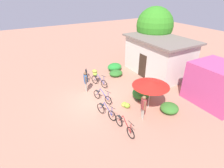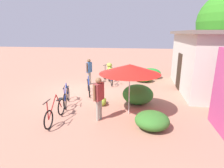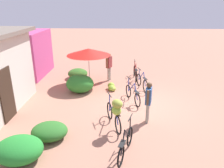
{
  "view_description": "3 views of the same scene",
  "coord_description": "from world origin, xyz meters",
  "px_view_note": "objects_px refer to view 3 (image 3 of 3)",
  "views": [
    {
      "loc": [
        9.32,
        -4.08,
        6.83
      ],
      "look_at": [
        0.28,
        1.09,
        1.15
      ],
      "focal_mm": 28.03,
      "sensor_mm": 36.0,
      "label": 1
    },
    {
      "loc": [
        9.03,
        3.0,
        3.07
      ],
      "look_at": [
        0.7,
        1.65,
        0.71
      ],
      "focal_mm": 29.13,
      "sensor_mm": 36.0,
      "label": 2
    },
    {
      "loc": [
        -8.78,
        0.9,
        4.21
      ],
      "look_at": [
        0.12,
        1.27,
        0.88
      ],
      "focal_mm": 35.0,
      "sensor_mm": 36.0,
      "label": 3
    }
  ],
  "objects_px": {
    "bicycle_leftmost": "(126,144)",
    "person_vendor": "(109,64)",
    "bicycle_center_loaded": "(133,95)",
    "bicycle_by_shop": "(142,82)",
    "banana_pile_on_ground": "(112,87)",
    "bicycle_near_pile": "(115,111)",
    "market_umbrella": "(88,52)",
    "person_bystander": "(148,98)",
    "bicycle_rightmost": "(135,73)",
    "shop_pink": "(22,54)"
  },
  "relations": [
    {
      "from": "shop_pink",
      "to": "person_vendor",
      "type": "bearing_deg",
      "value": -99.75
    },
    {
      "from": "bicycle_near_pile",
      "to": "person_vendor",
      "type": "distance_m",
      "value": 5.25
    },
    {
      "from": "shop_pink",
      "to": "bicycle_rightmost",
      "type": "distance_m",
      "value": 6.97
    },
    {
      "from": "shop_pink",
      "to": "market_umbrella",
      "type": "xyz_separation_m",
      "value": [
        -1.6,
        -4.33,
        0.48
      ]
    },
    {
      "from": "bicycle_leftmost",
      "to": "person_vendor",
      "type": "height_order",
      "value": "person_vendor"
    },
    {
      "from": "bicycle_leftmost",
      "to": "person_vendor",
      "type": "xyz_separation_m",
      "value": [
        6.53,
        0.84,
        0.63
      ]
    },
    {
      "from": "bicycle_rightmost",
      "to": "banana_pile_on_ground",
      "type": "xyz_separation_m",
      "value": [
        -1.84,
        1.3,
        -0.21
      ]
    },
    {
      "from": "banana_pile_on_ground",
      "to": "person_vendor",
      "type": "relative_size",
      "value": 0.46
    },
    {
      "from": "person_vendor",
      "to": "person_bystander",
      "type": "xyz_separation_m",
      "value": [
        -4.61,
        -1.68,
        -0.01
      ]
    },
    {
      "from": "bicycle_rightmost",
      "to": "bicycle_by_shop",
      "type": "bearing_deg",
      "value": -171.01
    },
    {
      "from": "bicycle_center_loaded",
      "to": "person_bystander",
      "type": "relative_size",
      "value": 1.02
    },
    {
      "from": "person_vendor",
      "to": "person_bystander",
      "type": "bearing_deg",
      "value": -159.94
    },
    {
      "from": "bicycle_near_pile",
      "to": "bicycle_center_loaded",
      "type": "relative_size",
      "value": 1.03
    },
    {
      "from": "market_umbrella",
      "to": "bicycle_by_shop",
      "type": "xyz_separation_m",
      "value": [
        -0.56,
        -2.8,
        -1.44
      ]
    },
    {
      "from": "shop_pink",
      "to": "person_bystander",
      "type": "bearing_deg",
      "value": -128.13
    },
    {
      "from": "bicycle_leftmost",
      "to": "bicycle_rightmost",
      "type": "bearing_deg",
      "value": -5.61
    },
    {
      "from": "market_umbrella",
      "to": "banana_pile_on_ground",
      "type": "bearing_deg",
      "value": -122.77
    },
    {
      "from": "bicycle_leftmost",
      "to": "bicycle_center_loaded",
      "type": "distance_m",
      "value": 3.72
    },
    {
      "from": "market_umbrella",
      "to": "bicycle_rightmost",
      "type": "distance_m",
      "value": 3.11
    },
    {
      "from": "bicycle_center_loaded",
      "to": "person_bystander",
      "type": "distance_m",
      "value": 1.93
    },
    {
      "from": "banana_pile_on_ground",
      "to": "person_bystander",
      "type": "xyz_separation_m",
      "value": [
        -3.13,
        -1.47,
        0.81
      ]
    },
    {
      "from": "bicycle_leftmost",
      "to": "banana_pile_on_ground",
      "type": "xyz_separation_m",
      "value": [
        5.05,
        0.62,
        -0.19
      ]
    },
    {
      "from": "bicycle_near_pile",
      "to": "bicycle_by_shop",
      "type": "height_order",
      "value": "bicycle_near_pile"
    },
    {
      "from": "bicycle_near_pile",
      "to": "person_bystander",
      "type": "height_order",
      "value": "person_bystander"
    },
    {
      "from": "bicycle_rightmost",
      "to": "bicycle_center_loaded",
      "type": "bearing_deg",
      "value": 174.62
    },
    {
      "from": "bicycle_rightmost",
      "to": "person_vendor",
      "type": "distance_m",
      "value": 1.68
    },
    {
      "from": "bicycle_near_pile",
      "to": "banana_pile_on_ground",
      "type": "bearing_deg",
      "value": 4.4
    },
    {
      "from": "person_bystander",
      "to": "bicycle_center_loaded",
      "type": "bearing_deg",
      "value": 14.78
    },
    {
      "from": "bicycle_rightmost",
      "to": "banana_pile_on_ground",
      "type": "height_order",
      "value": "bicycle_rightmost"
    },
    {
      "from": "market_umbrella",
      "to": "person_vendor",
      "type": "bearing_deg",
      "value": -56.85
    },
    {
      "from": "bicycle_by_shop",
      "to": "bicycle_center_loaded",
      "type": "bearing_deg",
      "value": 160.86
    },
    {
      "from": "shop_pink",
      "to": "bicycle_by_shop",
      "type": "height_order",
      "value": "shop_pink"
    },
    {
      "from": "bicycle_rightmost",
      "to": "person_vendor",
      "type": "height_order",
      "value": "person_vendor"
    },
    {
      "from": "bicycle_center_loaded",
      "to": "market_umbrella",
      "type": "bearing_deg",
      "value": 46.16
    },
    {
      "from": "shop_pink",
      "to": "bicycle_by_shop",
      "type": "bearing_deg",
      "value": -106.85
    },
    {
      "from": "bicycle_center_loaded",
      "to": "bicycle_by_shop",
      "type": "height_order",
      "value": "bicycle_center_loaded"
    },
    {
      "from": "market_umbrella",
      "to": "bicycle_near_pile",
      "type": "relative_size",
      "value": 1.37
    },
    {
      "from": "shop_pink",
      "to": "bicycle_rightmost",
      "type": "bearing_deg",
      "value": -94.64
    },
    {
      "from": "bicycle_center_loaded",
      "to": "bicycle_by_shop",
      "type": "distance_m",
      "value": 1.69
    },
    {
      "from": "bicycle_near_pile",
      "to": "person_bystander",
      "type": "relative_size",
      "value": 1.06
    },
    {
      "from": "bicycle_rightmost",
      "to": "shop_pink",
      "type": "bearing_deg",
      "value": 85.36
    },
    {
      "from": "bicycle_near_pile",
      "to": "person_bystander",
      "type": "bearing_deg",
      "value": -62.32
    },
    {
      "from": "bicycle_by_shop",
      "to": "bicycle_rightmost",
      "type": "relative_size",
      "value": 0.92
    },
    {
      "from": "bicycle_leftmost",
      "to": "person_bystander",
      "type": "bearing_deg",
      "value": -23.66
    },
    {
      "from": "shop_pink",
      "to": "person_bystander",
      "type": "distance_m",
      "value": 8.96
    },
    {
      "from": "bicycle_leftmost",
      "to": "bicycle_near_pile",
      "type": "bearing_deg",
      "value": 14.36
    },
    {
      "from": "bicycle_center_loaded",
      "to": "person_vendor",
      "type": "height_order",
      "value": "person_vendor"
    },
    {
      "from": "shop_pink",
      "to": "bicycle_center_loaded",
      "type": "relative_size",
      "value": 1.98
    },
    {
      "from": "bicycle_leftmost",
      "to": "banana_pile_on_ground",
      "type": "bearing_deg",
      "value": 7.03
    },
    {
      "from": "person_vendor",
      "to": "bicycle_rightmost",
      "type": "bearing_deg",
      "value": -76.52
    }
  ]
}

